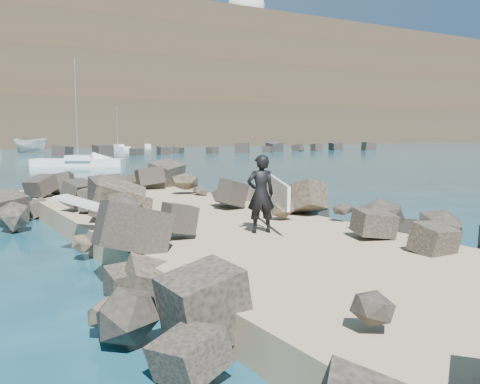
{
  "coord_description": "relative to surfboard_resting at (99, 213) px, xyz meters",
  "views": [
    {
      "loc": [
        -6.29,
        -11.48,
        2.85
      ],
      "look_at": [
        0.0,
        -1.0,
        1.5
      ],
      "focal_mm": 40.0,
      "sensor_mm": 36.0,
      "label": 1
    }
  ],
  "objects": [
    {
      "name": "sailboat_d",
      "position": [
        24.95,
        74.85,
        -0.69
      ],
      "size": [
        2.49,
        6.24,
        7.46
      ],
      "color": "white",
      "rests_on": "ground"
    },
    {
      "name": "ground",
      "position": [
        2.83,
        -0.55,
        -1.04
      ],
      "size": [
        800.0,
        800.0,
        0.0
      ],
      "primitive_type": "plane",
      "color": "#0F384C",
      "rests_on": "ground"
    },
    {
      "name": "sailboat_c",
      "position": [
        8.13,
        34.13,
        -0.69
      ],
      "size": [
        7.44,
        5.6,
        9.26
      ],
      "color": "white",
      "rests_on": "ground"
    },
    {
      "name": "boat_imported",
      "position": [
        10.43,
        69.36,
        0.09
      ],
      "size": [
        5.31,
        5.96,
        2.26
      ],
      "primitive_type": "imported",
      "rotation": [
        0.0,
        0.0,
        0.66
      ],
      "color": "silver",
      "rests_on": "ground"
    },
    {
      "name": "jetty",
      "position": [
        2.83,
        -2.55,
        -0.74
      ],
      "size": [
        6.0,
        26.0,
        0.6
      ],
      "primitive_type": "cube",
      "color": "#8C7759",
      "rests_on": "ground"
    },
    {
      "name": "breakwater_secondary",
      "position": [
        37.83,
        54.45,
        -0.44
      ],
      "size": [
        52.0,
        4.0,
        1.2
      ],
      "primitive_type": "cube",
      "color": "black",
      "rests_on": "ground"
    },
    {
      "name": "surfer_with_board",
      "position": [
        3.16,
        -2.02,
        0.46
      ],
      "size": [
        1.26,
        2.07,
        1.77
      ],
      "color": "black",
      "rests_on": "jetty"
    },
    {
      "name": "headland_buildings",
      "position": [
        19.64,
        151.64,
        32.93
      ],
      "size": [
        137.5,
        30.5,
        5.0
      ],
      "color": "white",
      "rests_on": "headland"
    },
    {
      "name": "surfboard_resting",
      "position": [
        0.0,
        0.0,
        0.0
      ],
      "size": [
        1.83,
        1.93,
        0.07
      ],
      "primitive_type": "cube",
      "rotation": [
        0.0,
        0.0,
        0.74
      ],
      "color": "silver",
      "rests_on": "riprap_left"
    },
    {
      "name": "riprap_right",
      "position": [
        5.73,
        -2.05,
        -0.54
      ],
      "size": [
        2.6,
        22.0,
        1.0
      ],
      "primitive_type": "cube",
      "color": "#262421",
      "rests_on": "ground"
    },
    {
      "name": "sailboat_f",
      "position": [
        36.32,
        91.64,
        -0.69
      ],
      "size": [
        2.26,
        5.67,
        6.84
      ],
      "color": "white",
      "rests_on": "ground"
    },
    {
      "name": "riprap_left",
      "position": [
        -0.07,
        -2.05,
        -0.54
      ],
      "size": [
        2.6,
        22.0,
        1.0
      ],
      "primitive_type": "cube",
      "color": "#272321",
      "rests_on": "ground"
    },
    {
      "name": "radome",
      "position": [
        95.16,
        148.06,
        42.59
      ],
      "size": [
        12.63,
        12.63,
        20.0
      ],
      "color": "white",
      "rests_on": "headland"
    }
  ]
}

